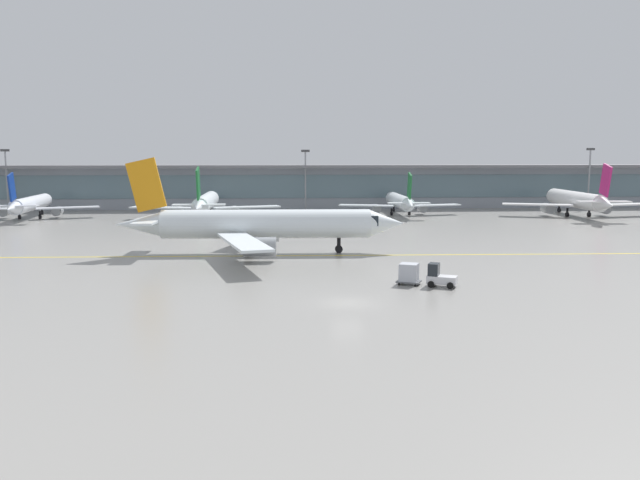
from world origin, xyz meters
TOP-DOWN VIEW (x-y plane):
  - ground_plane at (0.00, 0.00)m, footprint 400.00×400.00m
  - taxiway_centreline_stripe at (-6.89, 24.24)m, footprint 109.97×3.29m
  - terminal_concourse at (0.00, 92.66)m, footprint 181.18×11.00m
  - gate_airplane_0 at (-51.64, 71.82)m, footprint 24.82×26.81m
  - gate_airplane_1 at (-18.86, 68.71)m, footprint 27.72×29.73m
  - gate_airplane_2 at (18.57, 74.37)m, footprint 24.41×26.20m
  - gate_airplane_3 at (52.19, 69.38)m, footprint 29.01×31.26m
  - taxiing_regional_jet at (-7.33, 26.25)m, footprint 34.67×32.29m
  - baggage_tug at (8.96, 5.68)m, footprint 2.95×2.42m
  - cargo_dolly_lead at (6.42, 6.82)m, footprint 2.57×2.32m
  - apron_light_mast_0 at (-61.89, 86.59)m, footprint 1.80×0.36m
  - apron_light_mast_1 at (0.43, 86.60)m, footprint 1.80×0.36m
  - apron_light_mast_2 at (62.76, 85.50)m, footprint 1.80×0.36m

SIDE VIEW (x-z plane):
  - ground_plane at x=0.00m, z-range 0.00..0.00m
  - taxiway_centreline_stripe at x=-6.89m, z-range 0.00..0.01m
  - baggage_tug at x=8.96m, z-range -0.16..1.94m
  - cargo_dolly_lead at x=6.42m, z-range 0.08..2.02m
  - gate_airplane_2 at x=18.57m, z-range -1.74..6.95m
  - gate_airplane_0 at x=-51.64m, z-range -1.78..7.10m
  - gate_airplane_1 at x=-18.86m, z-range -1.98..7.90m
  - gate_airplane_3 at x=52.19m, z-range -2.07..8.28m
  - taxiing_regional_jet at x=-7.33m, z-range -2.30..9.20m
  - terminal_concourse at x=0.00m, z-range 0.12..9.72m
  - apron_light_mast_1 at x=0.43m, z-range 0.68..13.57m
  - apron_light_mast_0 at x=-61.89m, z-range 0.68..13.67m
  - apron_light_mast_2 at x=62.76m, z-range 0.68..13.98m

